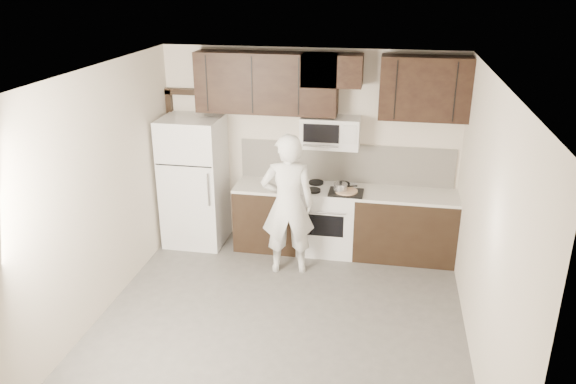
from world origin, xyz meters
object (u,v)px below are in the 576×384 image
(person, at_px, (288,205))
(stove, at_px, (327,219))
(microwave, at_px, (330,132))
(refrigerator, at_px, (194,182))

(person, bearing_deg, stove, -134.31)
(stove, xyz_separation_m, microwave, (-0.00, 0.12, 1.19))
(refrigerator, height_order, person, person)
(stove, bearing_deg, refrigerator, -178.49)
(stove, distance_m, refrigerator, 1.90)
(microwave, xyz_separation_m, refrigerator, (-1.85, -0.17, -0.75))
(stove, relative_size, microwave, 1.24)
(stove, distance_m, microwave, 1.20)
(stove, height_order, person, person)
(microwave, relative_size, refrigerator, 0.42)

